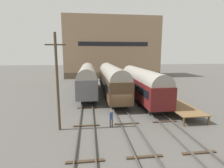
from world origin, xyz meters
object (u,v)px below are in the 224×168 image
at_px(person_worker, 111,117).
at_px(train_car_maroon, 142,83).
at_px(utility_pole, 57,81).
at_px(train_car_grey, 87,78).
at_px(bench, 158,92).
at_px(train_car_brown, 112,79).

bearing_deg(person_worker, train_car_maroon, 57.46).
bearing_deg(train_car_maroon, utility_pole, -139.68).
bearing_deg(train_car_grey, utility_pole, -99.37).
xyz_separation_m(train_car_grey, utility_pole, (-2.53, -15.32, 1.73)).
xyz_separation_m(train_car_grey, person_worker, (2.46, -15.26, -1.94)).
height_order(bench, utility_pole, utility_pole).
xyz_separation_m(train_car_maroon, bench, (2.42, -0.81, -1.36)).
distance_m(train_car_grey, utility_pole, 15.62).
distance_m(train_car_grey, person_worker, 15.58).
distance_m(train_car_maroon, bench, 2.90).
bearing_deg(train_car_grey, person_worker, -80.83).
distance_m(train_car_grey, train_car_brown, 4.84).
height_order(train_car_maroon, bench, train_car_maroon).
relative_size(train_car_grey, bench, 12.97).
relative_size(train_car_maroon, bench, 11.73).
bearing_deg(bench, train_car_brown, 145.79).
distance_m(train_car_maroon, person_worker, 10.94).
bearing_deg(person_worker, train_car_brown, 82.53).
height_order(train_car_maroon, utility_pole, utility_pole).
bearing_deg(utility_pole, person_worker, 0.73).
distance_m(train_car_grey, train_car_maroon, 10.31).
xyz_separation_m(train_car_grey, bench, (10.69, -6.97, -1.50)).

